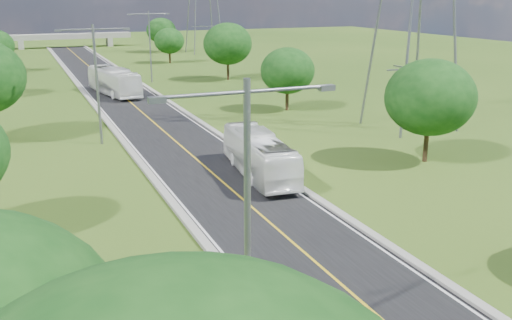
{
  "coord_description": "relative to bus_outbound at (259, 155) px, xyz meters",
  "views": [
    {
      "loc": [
        -12.29,
        -3.48,
        12.4
      ],
      "look_at": [
        0.24,
        25.99,
        3.0
      ],
      "focal_mm": 40.0,
      "sensor_mm": 36.0,
      "label": 1
    }
  ],
  "objects": [
    {
      "name": "tree_rf",
      "position": [
        15.13,
        88.39,
        3.09
      ],
      "size": [
        6.3,
        6.3,
        7.33
      ],
      "color": "black",
      "rests_on": "ground"
    },
    {
      "name": "bus_inbound",
      "position": [
        -3.67,
        37.58,
        0.2
      ],
      "size": [
        4.86,
        12.48,
        3.39
      ],
      "primitive_type": "imported",
      "rotation": [
        0.0,
        0.0,
        0.17
      ],
      "color": "white",
      "rests_on": "road"
    },
    {
      "name": "ground",
      "position": [
        -2.87,
        28.39,
        -1.56
      ],
      "size": [
        260.0,
        260.0,
        0.0
      ],
      "primitive_type": "plane",
      "color": "#2D4C15",
      "rests_on": "ground"
    },
    {
      "name": "streetlight_near_left",
      "position": [
        -8.87,
        -19.61,
        4.39
      ],
      "size": [
        5.9,
        0.25,
        10.0
      ],
      "color": "slate",
      "rests_on": "ground"
    },
    {
      "name": "road",
      "position": [
        -2.87,
        34.39,
        -1.53
      ],
      "size": [
        8.0,
        150.0,
        0.06
      ],
      "primitive_type": "cube",
      "color": "black",
      "rests_on": "ground"
    },
    {
      "name": "curb_left",
      "position": [
        -7.12,
        34.39,
        -1.45
      ],
      "size": [
        0.5,
        150.0,
        0.22
      ],
      "primitive_type": "cube",
      "color": "gray",
      "rests_on": "ground"
    },
    {
      "name": "speed_limit_sign",
      "position": [
        2.33,
        6.37,
        0.04
      ],
      "size": [
        0.55,
        0.09,
        2.4
      ],
      "color": "slate",
      "rests_on": "ground"
    },
    {
      "name": "tree_rd",
      "position": [
        14.13,
        44.39,
        3.71
      ],
      "size": [
        7.14,
        7.14,
        8.3
      ],
      "color": "black",
      "rests_on": "ground"
    },
    {
      "name": "tree_re",
      "position": [
        11.63,
        68.39,
        2.47
      ],
      "size": [
        5.46,
        5.46,
        6.35
      ],
      "color": "black",
      "rests_on": "ground"
    },
    {
      "name": "overpass",
      "position": [
        -2.87,
        108.39,
        0.85
      ],
      "size": [
        30.0,
        3.0,
        3.2
      ],
      "color": "gray",
      "rests_on": "ground"
    },
    {
      "name": "tree_rc",
      "position": [
        12.13,
        20.39,
        2.78
      ],
      "size": [
        5.88,
        5.88,
        6.84
      ],
      "color": "black",
      "rests_on": "ground"
    },
    {
      "name": "streetlight_mid_left",
      "position": [
        -8.87,
        13.39,
        4.39
      ],
      "size": [
        5.9,
        0.25,
        10.0
      ],
      "color": "slate",
      "rests_on": "ground"
    },
    {
      "name": "bus_outbound",
      "position": [
        0.0,
        0.0,
        0.0
      ],
      "size": [
        3.64,
        10.96,
        3.0
      ],
      "primitive_type": "imported",
      "rotation": [
        0.0,
        0.0,
        3.04
      ],
      "color": "white",
      "rests_on": "road"
    },
    {
      "name": "curb_right",
      "position": [
        1.38,
        34.39,
        -1.45
      ],
      "size": [
        0.5,
        150.0,
        0.22
      ],
      "primitive_type": "cube",
      "color": "gray",
      "rests_on": "ground"
    },
    {
      "name": "tree_rb",
      "position": [
        13.13,
        -1.61,
        3.4
      ],
      "size": [
        6.72,
        6.72,
        7.82
      ],
      "color": "black",
      "rests_on": "ground"
    },
    {
      "name": "streetlight_far_right",
      "position": [
        3.13,
        46.39,
        4.39
      ],
      "size": [
        5.9,
        0.25,
        10.0
      ],
      "color": "slate",
      "rests_on": "ground"
    }
  ]
}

